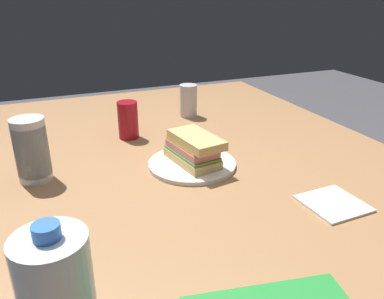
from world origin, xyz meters
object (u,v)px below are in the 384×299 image
Objects in this scene: paper_plate at (192,164)px; plastic_cup_stack at (32,150)px; dining_table at (213,200)px; soda_can_silver at (188,101)px; sandwich at (193,149)px; soda_can_red at (128,120)px.

plastic_cup_stack is at bearing -100.94° from paper_plate.
soda_can_silver is (-0.50, 0.13, 0.14)m from dining_table.
sandwich is at bearing -160.25° from dining_table.
soda_can_red reaches higher than sandwich.
soda_can_red reaches higher than dining_table.
paper_plate is at bearing -159.45° from dining_table.
dining_table is 0.53m from soda_can_silver.
paper_plate is at bearing 21.27° from soda_can_red.
soda_can_silver is at bearing 117.21° from soda_can_red.
dining_table is at bearing 19.75° from sandwich.
soda_can_red is at bearing -62.79° from soda_can_silver.
plastic_cup_stack is at bearing -58.81° from soda_can_silver.
soda_can_red is 0.30m from soda_can_silver.
plastic_cup_stack is (0.20, -0.30, 0.02)m from soda_can_red.
soda_can_red is 0.36m from plastic_cup_stack.
sandwich is 1.58× the size of soda_can_silver.
soda_can_silver is at bearing 159.91° from sandwich.
paper_plate is 0.05m from sandwich.
sandwich is at bearing 78.66° from plastic_cup_stack.
paper_plate is 2.00× the size of soda_can_silver.
plastic_cup_stack reaches higher than dining_table.
dining_table is 15.34× the size of soda_can_red.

